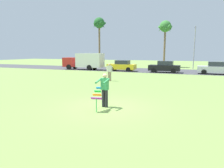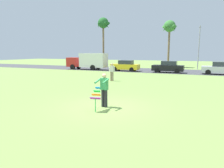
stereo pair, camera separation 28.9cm
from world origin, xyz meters
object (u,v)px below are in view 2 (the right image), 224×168
Objects in this scene: parked_truck_red_cab at (89,61)px; palm_tree_right_near at (170,28)px; palm_tree_left_near at (103,25)px; parked_car_silver at (220,68)px; parked_car_black at (168,67)px; person_kite_flyer at (104,89)px; parked_car_yellow at (125,66)px; kite_held at (96,96)px; streetlight_pole at (199,45)px; person_walker_near at (112,71)px.

parked_truck_red_cab is 16.18m from palm_tree_right_near.
parked_car_silver is at bearing -23.30° from palm_tree_left_near.
palm_tree_left_near is at bearing 147.97° from parked_car_black.
person_kite_flyer is 0.20× the size of palm_tree_right_near.
person_kite_flyer reaches higher than parked_car_yellow.
palm_tree_right_near reaches higher than kite_held.
kite_held is at bearing -98.95° from streetlight_pole.
kite_held is at bearing -71.09° from person_walker_near.
palm_tree_left_near is at bearing 117.57° from person_walker_near.
palm_tree_right_near is 6.61m from streetlight_pole.
streetlight_pole is (16.15, 7.59, 2.59)m from parked_truck_red_cab.
palm_tree_left_near reaches higher than palm_tree_right_near.
palm_tree_left_near reaches higher than streetlight_pole.
streetlight_pole is at bearing -3.76° from palm_tree_left_near.
person_kite_flyer is at bearing -109.67° from parked_car_silver.
person_walker_near is (8.46, -10.47, -0.48)m from parked_truck_red_cab.
parked_car_black reaches higher than kite_held.
streetlight_pole is at bearing 81.05° from kite_held.
streetlight_pole is at bearing 66.94° from person_walker_near.
parked_truck_red_cab reaches higher than person_kite_flyer.
person_walker_near is at bearing -97.02° from palm_tree_right_near.
parked_car_yellow is at bearing -142.74° from streetlight_pole.
streetlight_pole is (4.37, 27.76, 3.24)m from kite_held.
palm_tree_left_near is (-1.58, 8.76, 6.67)m from parked_truck_red_cab.
palm_tree_right_near reaches higher than person_walker_near.
parked_car_silver is 14.68m from person_walker_near.
streetlight_pole reaches higher than parked_car_silver.
parked_car_silver is 23.31m from palm_tree_left_near.
parked_car_silver is at bearing 45.48° from person_walker_near.
parked_truck_red_cab is 3.88× the size of person_walker_near.
person_kite_flyer is 22.71m from parked_truck_red_cab.
palm_tree_right_near reaches higher than parked_car_yellow.
person_walker_near is (2.29, -10.47, 0.16)m from parked_car_yellow.
parked_car_silver is 14.41m from palm_tree_right_near.
parked_car_silver is 8.65m from streetlight_pole.
palm_tree_right_near reaches higher than person_kite_flyer.
palm_tree_right_near is at bearing 97.64° from parked_car_black.
kite_held is 0.65× the size of person_walker_near.
person_walker_near reaches higher than parked_car_black.
kite_held is 0.27× the size of parked_car_silver.
person_kite_flyer is 0.41× the size of parked_car_yellow.
parked_car_silver is at bearing 70.92° from kite_held.
person_kite_flyer is at bearing -91.75° from parked_car_black.
parked_truck_red_cab reaches higher than person_walker_near.
palm_tree_right_near is at bearing 91.41° from kite_held.
parked_car_silver is (6.34, -0.00, 0.00)m from parked_car_black.
person_walker_near is at bearing -113.06° from streetlight_pole.
parked_car_black is 9.05m from streetlight_pole.
palm_tree_right_near is 21.89m from person_walker_near.
person_kite_flyer is at bearing -58.60° from parked_truck_red_cab.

